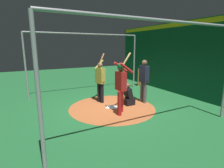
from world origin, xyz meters
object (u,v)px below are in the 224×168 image
Objects in this scene: batter at (121,83)px; umpire at (144,79)px; catcher at (128,96)px; baseball_0 at (122,96)px; visitor at (100,79)px; home_plate at (112,107)px; bat_rack at (145,77)px.

batter reaches higher than umpire.
catcher is 1.24m from baseball_0.
visitor is (0.09, -1.53, -0.12)m from batter.
baseball_0 is at bearing 177.54° from visitor.
catcher reaches higher than baseball_0.
home_plate is 1.30m from batter.
baseball_0 is (-1.15, -1.12, 0.03)m from home_plate.
batter is at bearing 88.98° from home_plate.
home_plate is 1.82m from umpire.
umpire is (-0.78, 0.02, 0.67)m from catcher.
batter reaches higher than bat_rack.
umpire is at bearing -156.60° from batter.
batter is at bearing 23.40° from umpire.
baseball_0 is at bearing -72.61° from umpire.
baseball_0 is at bearing -135.88° from home_plate.
home_plate is 5.68× the size of baseball_0.
umpire is at bearing 107.39° from baseball_0.
visitor is at bearing -28.22° from umpire.
bat_rack is at bearing -138.24° from batter.
baseball_0 is (0.36, -1.14, -0.99)m from umpire.
bat_rack is at bearing -149.20° from baseball_0.
baseball_0 is at bearing 30.80° from bat_rack.
home_plate is 0.81m from catcher.
visitor is at bearing 12.34° from baseball_0.
umpire reaches higher than home_plate.
batter is (0.01, 0.68, 1.10)m from home_plate.
batter is 2.35× the size of catcher.
umpire is at bearing 179.09° from home_plate.
baseball_0 is at bearing -110.58° from catcher.
visitor reaches higher than home_plate.
catcher is 0.87× the size of bat_rack.
umpire reaches higher than baseball_0.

